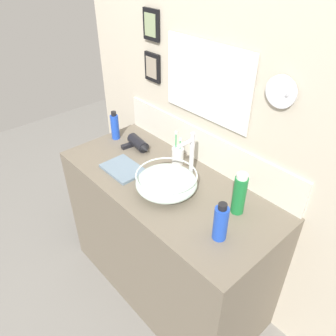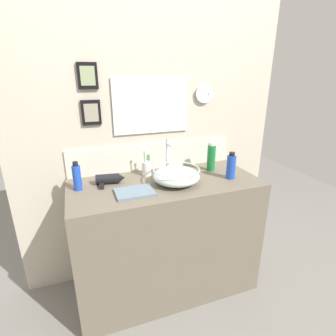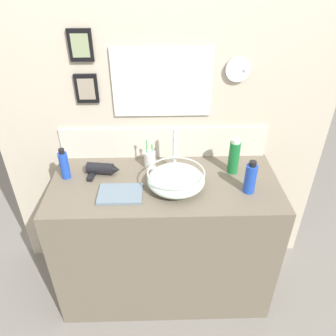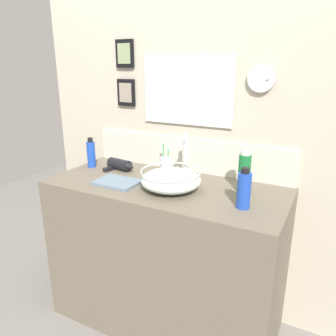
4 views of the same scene
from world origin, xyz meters
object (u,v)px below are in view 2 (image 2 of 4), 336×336
object	(u,v)px
glass_bowl_sink	(176,176)
shampoo_bottle	(77,177)
hand_towel	(135,192)
hair_drier	(109,179)
lotion_bottle	(231,166)
faucet	(168,155)
soap_dispenser	(211,157)
toothbrush_cup	(147,168)

from	to	relation	value
glass_bowl_sink	shampoo_bottle	world-z (taller)	shampoo_bottle
glass_bowl_sink	hand_towel	xyz separation A→B (m)	(-0.31, -0.06, -0.05)
hair_drier	lotion_bottle	xyz separation A→B (m)	(0.83, -0.19, 0.06)
faucet	lotion_bottle	distance (m)	0.46
glass_bowl_sink	shampoo_bottle	bearing A→B (deg)	169.40
glass_bowl_sink	soap_dispenser	world-z (taller)	soap_dispenser
hair_drier	toothbrush_cup	world-z (taller)	toothbrush_cup
faucet	hand_towel	bearing A→B (deg)	-143.21
lotion_bottle	shampoo_bottle	xyz separation A→B (m)	(-1.03, 0.16, -0.00)
toothbrush_cup	shampoo_bottle	size ratio (longest dim) A/B	1.08
hair_drier	lotion_bottle	bearing A→B (deg)	-13.19
hair_drier	soap_dispenser	distance (m)	0.78
hair_drier	toothbrush_cup	size ratio (longest dim) A/B	0.98
toothbrush_cup	shampoo_bottle	world-z (taller)	toothbrush_cup
glass_bowl_sink	soap_dispenser	distance (m)	0.38
faucet	soap_dispenser	bearing A→B (deg)	-3.50
hair_drier	shampoo_bottle	bearing A→B (deg)	-171.51
glass_bowl_sink	toothbrush_cup	distance (m)	0.26
glass_bowl_sink	shampoo_bottle	size ratio (longest dim) A/B	1.67
faucet	soap_dispenser	distance (m)	0.35
hand_towel	lotion_bottle	bearing A→B (deg)	1.15
toothbrush_cup	lotion_bottle	distance (m)	0.61
soap_dispenser	hand_towel	bearing A→B (deg)	-162.35
hair_drier	hand_towel	distance (m)	0.24
toothbrush_cup	hand_towel	xyz separation A→B (m)	(-0.16, -0.28, -0.05)
faucet	shampoo_bottle	bearing A→B (deg)	-175.44
toothbrush_cup	lotion_bottle	size ratio (longest dim) A/B	1.07
faucet	hair_drier	distance (m)	0.45
toothbrush_cup	soap_dispenser	world-z (taller)	soap_dispenser
soap_dispenser	hand_towel	distance (m)	0.69
toothbrush_cup	hand_towel	size ratio (longest dim) A/B	0.87
lotion_bottle	soap_dispenser	world-z (taller)	soap_dispenser
hair_drier	soap_dispenser	size ratio (longest dim) A/B	0.92
hair_drier	hand_towel	size ratio (longest dim) A/B	0.85
faucet	toothbrush_cup	distance (m)	0.19
glass_bowl_sink	faucet	bearing A→B (deg)	90.00
faucet	toothbrush_cup	bearing A→B (deg)	161.45
glass_bowl_sink	soap_dispenser	xyz separation A→B (m)	(0.35, 0.15, 0.05)
glass_bowl_sink	hair_drier	size ratio (longest dim) A/B	1.57
hand_towel	hair_drier	bearing A→B (deg)	120.87
glass_bowl_sink	lotion_bottle	size ratio (longest dim) A/B	1.65
shampoo_bottle	hand_towel	bearing A→B (deg)	-28.28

